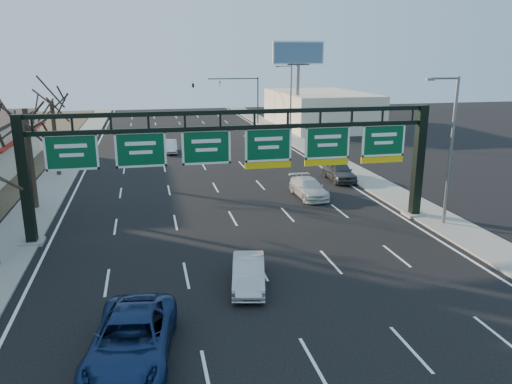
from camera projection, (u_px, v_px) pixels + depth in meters
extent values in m
plane|color=black|center=(271.00, 286.00, 22.76)|extent=(160.00, 160.00, 0.00)
cube|color=gray|center=(49.00, 189.00, 38.91)|extent=(3.00, 120.00, 0.12)
cube|color=gray|center=(355.00, 173.00, 44.25)|extent=(3.00, 120.00, 0.12)
cube|color=white|center=(212.00, 181.00, 41.59)|extent=(21.60, 120.00, 0.01)
cube|color=black|center=(25.00, 181.00, 26.90)|extent=(0.55, 0.55, 7.20)
cube|color=gray|center=(33.00, 242.00, 27.83)|extent=(1.20, 1.20, 0.20)
cube|color=black|center=(418.00, 162.00, 31.79)|extent=(0.55, 0.55, 7.20)
cube|color=gray|center=(414.00, 214.00, 32.71)|extent=(1.20, 1.20, 0.20)
cube|color=black|center=(237.00, 112.00, 28.43)|extent=(23.40, 0.25, 0.25)
cube|color=black|center=(238.00, 128.00, 28.67)|extent=(23.40, 0.25, 0.25)
cube|color=#054A27|center=(72.00, 152.00, 27.03)|extent=(2.80, 0.10, 2.00)
cube|color=#054A27|center=(141.00, 149.00, 27.80)|extent=(2.80, 0.10, 2.00)
cube|color=#054A27|center=(206.00, 147.00, 28.56)|extent=(2.80, 0.10, 2.00)
cube|color=#054A27|center=(268.00, 145.00, 29.33)|extent=(2.80, 0.10, 2.00)
cube|color=yellow|center=(268.00, 165.00, 29.65)|extent=(2.80, 0.10, 0.40)
cube|color=#054A27|center=(327.00, 142.00, 30.09)|extent=(2.80, 0.10, 2.00)
cube|color=yellow|center=(326.00, 162.00, 30.42)|extent=(2.80, 0.10, 0.40)
cube|color=#054A27|center=(383.00, 140.00, 30.86)|extent=(2.80, 0.10, 2.00)
cube|color=yellow|center=(382.00, 159.00, 31.18)|extent=(2.80, 0.10, 0.40)
cube|color=maroon|center=(21.00, 136.00, 45.85)|extent=(1.20, 18.00, 0.40)
cube|color=beige|center=(320.00, 109.00, 73.35)|extent=(12.00, 20.00, 5.00)
cylinder|color=black|center=(30.00, 158.00, 33.28)|extent=(0.36, 0.36, 6.84)
cylinder|color=black|center=(55.00, 138.00, 42.74)|extent=(0.36, 0.36, 6.46)
cylinder|color=slate|center=(451.00, 151.00, 29.82)|extent=(0.20, 0.20, 9.00)
cylinder|color=slate|center=(445.00, 76.00, 28.47)|extent=(1.80, 0.12, 0.12)
cube|color=slate|center=(430.00, 77.00, 28.29)|extent=(0.50, 0.22, 0.15)
cylinder|color=slate|center=(291.00, 102.00, 61.83)|extent=(0.20, 0.20, 9.00)
cylinder|color=slate|center=(284.00, 65.00, 60.48)|extent=(1.80, 0.12, 0.12)
cube|color=slate|center=(277.00, 66.00, 60.30)|extent=(0.50, 0.22, 0.15)
cylinder|color=slate|center=(297.00, 99.00, 67.07)|extent=(0.50, 0.50, 9.00)
cube|color=slate|center=(298.00, 64.00, 65.88)|extent=(3.00, 0.30, 0.20)
cube|color=white|center=(298.00, 53.00, 65.48)|extent=(7.00, 0.30, 3.00)
cube|color=#426485|center=(299.00, 53.00, 65.29)|extent=(6.60, 0.05, 2.60)
cylinder|color=black|center=(258.00, 101.00, 76.08)|extent=(0.18, 0.18, 7.00)
cylinder|color=black|center=(233.00, 79.00, 74.41)|extent=(7.60, 0.14, 0.14)
imported|color=black|center=(220.00, 84.00, 74.21)|extent=(0.20, 0.20, 1.00)
imported|color=black|center=(193.00, 85.00, 73.37)|extent=(0.54, 0.54, 1.62)
imported|color=navy|center=(131.00, 340.00, 16.99)|extent=(3.52, 6.19, 1.63)
imported|color=#A6A6AB|center=(249.00, 273.00, 22.52)|extent=(2.20, 4.26, 1.34)
imported|color=silver|center=(309.00, 188.00, 36.94)|extent=(2.06, 4.76, 1.36)
imported|color=#3C3E40|center=(339.00, 171.00, 41.79)|extent=(2.03, 4.67, 1.57)
imported|color=silver|center=(170.00, 146.00, 53.82)|extent=(1.52, 4.14, 1.35)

